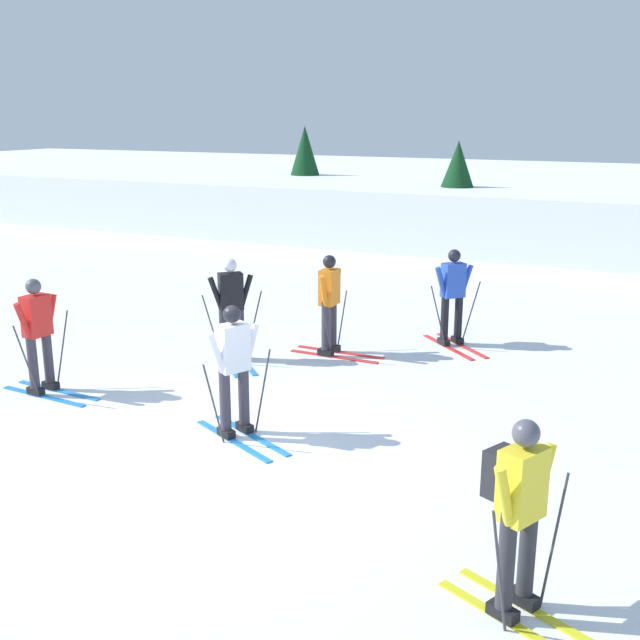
% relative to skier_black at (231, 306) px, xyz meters
% --- Properties ---
extents(ground_plane, '(120.00, 120.00, 0.00)m').
position_rel_skier_black_xyz_m(ground_plane, '(1.62, -3.43, -0.92)').
color(ground_plane, silver).
extents(far_snow_ridge, '(80.00, 9.05, 1.77)m').
position_rel_skier_black_xyz_m(far_snow_ridge, '(1.62, 14.80, -0.03)').
color(far_snow_ridge, silver).
rests_on(far_snow_ridge, ground).
extents(skier_black, '(1.39, 1.40, 1.71)m').
position_rel_skier_black_xyz_m(skier_black, '(0.00, 0.00, 0.00)').
color(skier_black, '#237AC6').
rests_on(skier_black, ground).
extents(skier_white, '(1.60, 1.03, 1.71)m').
position_rel_skier_black_xyz_m(skier_white, '(1.67, -2.66, -0.00)').
color(skier_white, '#237AC6').
rests_on(skier_white, ground).
extents(skier_yellow, '(1.61, 1.01, 1.71)m').
position_rel_skier_black_xyz_m(skier_yellow, '(5.61, -4.81, 0.04)').
color(skier_yellow, gold).
rests_on(skier_yellow, ground).
extents(skier_red, '(1.62, 1.00, 1.71)m').
position_rel_skier_black_xyz_m(skier_red, '(-1.70, -2.53, -0.00)').
color(skier_red, '#237AC6').
rests_on(skier_red, ground).
extents(skier_orange, '(1.60, 1.00, 1.71)m').
position_rel_skier_black_xyz_m(skier_orange, '(1.33, 0.97, -0.00)').
color(skier_orange, red).
rests_on(skier_orange, ground).
extents(skier_blue, '(1.42, 1.36, 1.71)m').
position_rel_skier_black_xyz_m(skier_blue, '(3.03, 2.40, 0.04)').
color(skier_blue, red).
rests_on(skier_blue, ground).
extents(conifer_far_left, '(1.68, 1.68, 3.16)m').
position_rel_skier_black_xyz_m(conifer_far_left, '(0.18, 12.90, 1.06)').
color(conifer_far_left, '#513823').
rests_on(conifer_far_left, ground).
extents(conifer_far_centre, '(1.59, 1.59, 3.51)m').
position_rel_skier_black_xyz_m(conifer_far_centre, '(-6.07, 15.05, 1.27)').
color(conifer_far_centre, '#513823').
rests_on(conifer_far_centre, ground).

